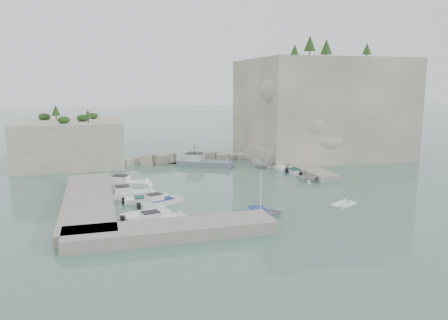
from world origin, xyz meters
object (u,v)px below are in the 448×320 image
object	(u,v)px
motorboat_c	(147,202)
motorboat_d	(161,205)
rowboat	(260,216)
tender_east_b	(295,173)
tender_east_c	(281,170)
inflatable_dinghy	(343,206)
tender_east_a	(307,182)
motorboat_b	(130,196)
tender_east_d	(267,168)
motorboat_a	(127,185)
motorboat_f	(159,224)
motorboat_e	(146,218)
work_boat	(205,166)

from	to	relation	value
motorboat_c	motorboat_d	distance (m)	2.01
rowboat	tender_east_b	size ratio (longest dim) A/B	1.02
rowboat	tender_east_c	xyz separation A→B (m)	(11.36, 21.09, 0.00)
motorboat_d	rowboat	xyz separation A→B (m)	(8.82, -6.99, 0.00)
tender_east_b	tender_east_c	world-z (taller)	same
inflatable_dinghy	tender_east_a	bearing A→B (deg)	54.12
rowboat	motorboat_b	bearing A→B (deg)	52.62
inflatable_dinghy	rowboat	bearing A→B (deg)	157.88
motorboat_c	tender_east_d	xyz separation A→B (m)	(20.02, 14.57, 0.00)
motorboat_a	motorboat_c	world-z (taller)	motorboat_a
rowboat	inflatable_dinghy	distance (m)	9.83
tender_east_a	tender_east_b	xyz separation A→B (m)	(0.84, 5.53, 0.00)
motorboat_d	inflatable_dinghy	world-z (taller)	motorboat_d
motorboat_a	tender_east_a	xyz separation A→B (m)	(23.14, -4.44, 0.00)
tender_east_a	tender_east_b	world-z (taller)	tender_east_a
motorboat_b	rowboat	bearing A→B (deg)	-48.99
motorboat_f	tender_east_c	bearing A→B (deg)	31.69
inflatable_dinghy	motorboat_e	bearing A→B (deg)	147.50
tender_east_a	work_boat	xyz separation A→B (m)	(-10.45, 14.49, 0.00)
rowboat	work_boat	world-z (taller)	work_boat
motorboat_b	motorboat_c	bearing A→B (deg)	-65.53
motorboat_d	work_boat	xyz separation A→B (m)	(9.88, 20.14, 0.00)
motorboat_b	inflatable_dinghy	world-z (taller)	motorboat_b
motorboat_c	rowboat	bearing A→B (deg)	-37.78
motorboat_e	tender_east_d	distance (m)	29.08
tender_east_a	motorboat_d	bearing A→B (deg)	129.06
motorboat_c	tender_east_b	size ratio (longest dim) A/B	1.18
motorboat_a	work_boat	world-z (taller)	work_boat
motorboat_a	tender_east_d	xyz separation A→B (m)	(21.54, 6.01, 0.00)
tender_east_a	tender_east_d	size ratio (longest dim) A/B	0.68
motorboat_a	motorboat_e	world-z (taller)	motorboat_a
tender_east_d	work_boat	distance (m)	9.73
motorboat_f	work_boat	bearing A→B (deg)	55.21
rowboat	tender_east_c	distance (m)	23.96
rowboat	tender_east_a	bearing A→B (deg)	-35.42
motorboat_a	inflatable_dinghy	size ratio (longest dim) A/B	2.24
motorboat_b	motorboat_f	xyz separation A→B (m)	(1.83, -10.98, 0.00)
motorboat_e	rowboat	bearing A→B (deg)	-33.87
motorboat_d	inflatable_dinghy	distance (m)	19.57
motorboat_a	motorboat_c	size ratio (longest dim) A/B	1.24
rowboat	motorboat_f	bearing A→B (deg)	94.21
motorboat_b	tender_east_b	xyz separation A→B (m)	(24.08, 6.73, 0.00)
work_boat	motorboat_b	bearing A→B (deg)	-100.97
motorboat_b	tender_east_c	world-z (taller)	motorboat_b
tender_east_d	rowboat	bearing A→B (deg)	168.53
tender_east_c	tender_east_d	bearing A→B (deg)	36.51
work_boat	inflatable_dinghy	bearing A→B (deg)	-43.37
motorboat_b	tender_east_b	world-z (taller)	motorboat_b
motorboat_c	inflatable_dinghy	bearing A→B (deg)	-18.54
motorboat_d	tender_east_a	xyz separation A→B (m)	(20.33, 5.65, 0.00)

